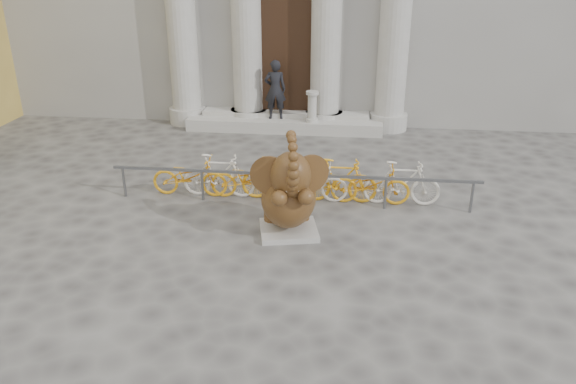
# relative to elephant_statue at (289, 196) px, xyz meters

# --- Properties ---
(ground) EXTENTS (80.00, 80.00, 0.00)m
(ground) POSITION_rel_elephant_statue_xyz_m (-0.92, -2.40, -0.80)
(ground) COLOR #474442
(ground) RESTS_ON ground
(entrance_steps) EXTENTS (6.00, 1.20, 0.36)m
(entrance_steps) POSITION_rel_elephant_statue_xyz_m (-0.92, 7.00, -0.62)
(entrance_steps) COLOR #A8A59E
(entrance_steps) RESTS_ON ground
(elephant_statue) EXTENTS (1.45, 1.73, 2.21)m
(elephant_statue) POSITION_rel_elephant_statue_xyz_m (0.00, 0.00, 0.00)
(elephant_statue) COLOR #A8A59E
(elephant_statue) RESTS_ON ground
(bike_rack) EXTENTS (8.00, 0.53, 1.00)m
(bike_rack) POSITION_rel_elephant_statue_xyz_m (-0.10, 1.65, -0.30)
(bike_rack) COLOR slate
(bike_rack) RESTS_ON ground
(pedestrian) EXTENTS (0.71, 0.53, 1.79)m
(pedestrian) POSITION_rel_elephant_statue_xyz_m (-1.21, 6.95, 0.45)
(pedestrian) COLOR black
(pedestrian) RESTS_ON entrance_steps
(balustrade_post) EXTENTS (0.38, 0.38, 0.93)m
(balustrade_post) POSITION_rel_elephant_statue_xyz_m (-0.05, 6.70, -0.01)
(balustrade_post) COLOR #A8A59E
(balustrade_post) RESTS_ON entrance_steps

